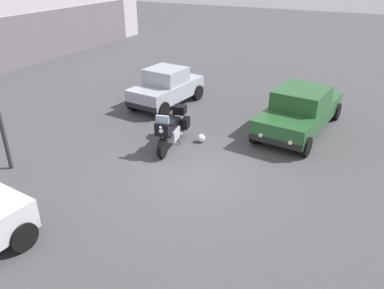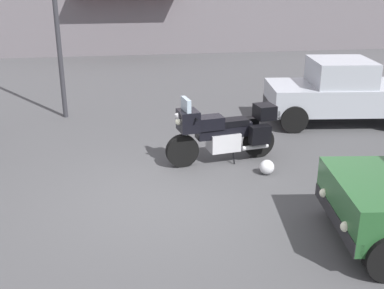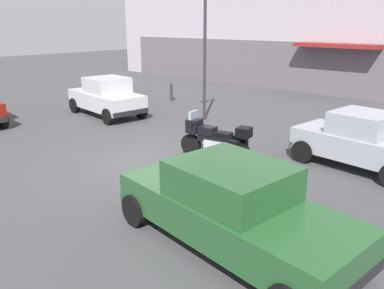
# 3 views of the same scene
# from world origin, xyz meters

# --- Properties ---
(ground_plane) EXTENTS (80.00, 80.00, 0.00)m
(ground_plane) POSITION_xyz_m (0.00, 0.00, 0.00)
(ground_plane) COLOR #424244
(motorcycle) EXTENTS (2.25, 0.94, 1.36)m
(motorcycle) POSITION_xyz_m (1.33, 1.50, 0.62)
(motorcycle) COLOR black
(motorcycle) RESTS_ON ground
(helmet) EXTENTS (0.28, 0.28, 0.28)m
(helmet) POSITION_xyz_m (2.00, 0.75, 0.14)
(helmet) COLOR silver
(helmet) RESTS_ON ground
(car_compact_side) EXTENTS (3.59, 2.03, 1.56)m
(car_compact_side) POSITION_xyz_m (4.64, 3.59, 0.77)
(car_compact_side) COLOR #9EA3AD
(car_compact_side) RESTS_ON ground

